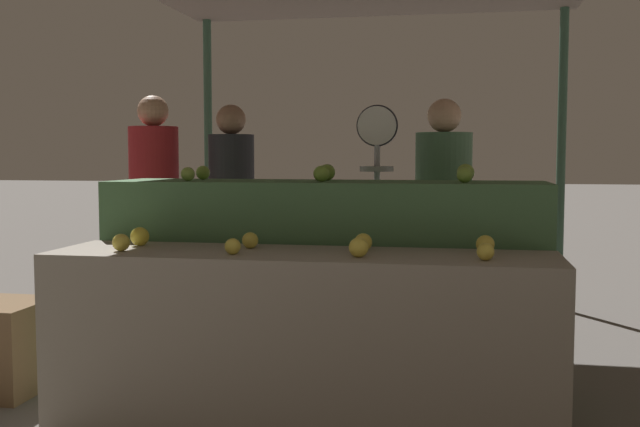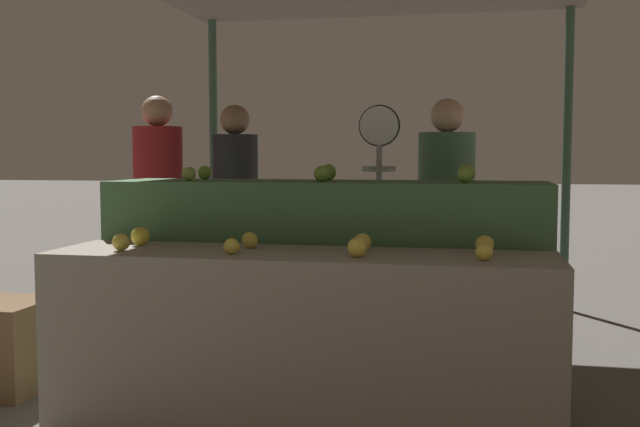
% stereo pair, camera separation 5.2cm
% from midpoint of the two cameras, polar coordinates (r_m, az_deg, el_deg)
% --- Properties ---
extents(display_counter_front, '(2.24, 0.55, 0.81)m').
position_cam_midpoint_polar(display_counter_front, '(3.37, -1.92, -9.85)').
color(display_counter_front, gray).
rests_on(display_counter_front, ground_plane).
extents(display_counter_back, '(2.24, 0.55, 1.11)m').
position_cam_midpoint_polar(display_counter_back, '(3.92, -0.00, -5.63)').
color(display_counter_back, '#4C7A4C').
rests_on(display_counter_back, ground_plane).
extents(apple_front_0, '(0.08, 0.08, 0.08)m').
position_cam_midpoint_polar(apple_front_0, '(3.46, -15.34, -2.14)').
color(apple_front_0, gold).
rests_on(apple_front_0, display_counter_front).
extents(apple_front_1, '(0.07, 0.07, 0.07)m').
position_cam_midpoint_polar(apple_front_1, '(3.25, -7.12, -2.50)').
color(apple_front_1, gold).
rests_on(apple_front_1, display_counter_front).
extents(apple_front_2, '(0.08, 0.08, 0.08)m').
position_cam_midpoint_polar(apple_front_2, '(3.14, 2.49, -2.60)').
color(apple_front_2, yellow).
rests_on(apple_front_2, display_counter_front).
extents(apple_front_3, '(0.07, 0.07, 0.07)m').
position_cam_midpoint_polar(apple_front_3, '(3.11, 12.03, -2.86)').
color(apple_front_3, yellow).
rests_on(apple_front_3, display_counter_front).
extents(apple_front_4, '(0.09, 0.09, 0.09)m').
position_cam_midpoint_polar(apple_front_4, '(3.64, -13.97, -1.71)').
color(apple_front_4, gold).
rests_on(apple_front_4, display_counter_front).
extents(apple_front_5, '(0.08, 0.08, 0.08)m').
position_cam_midpoint_polar(apple_front_5, '(3.45, -5.77, -2.05)').
color(apple_front_5, gold).
rests_on(apple_front_5, display_counter_front).
extents(apple_front_6, '(0.08, 0.08, 0.08)m').
position_cam_midpoint_polar(apple_front_6, '(3.34, 2.87, -2.20)').
color(apple_front_6, yellow).
rests_on(apple_front_6, display_counter_front).
extents(apple_front_7, '(0.08, 0.08, 0.08)m').
position_cam_midpoint_polar(apple_front_7, '(3.33, 12.04, -2.31)').
color(apple_front_7, yellow).
rests_on(apple_front_7, display_counter_front).
extents(apple_back_0, '(0.07, 0.07, 0.07)m').
position_cam_midpoint_polar(apple_back_0, '(3.94, -10.41, 2.98)').
color(apple_back_0, '#8EB247').
rests_on(apple_back_0, display_counter_back).
extents(apple_back_1, '(0.08, 0.08, 0.08)m').
position_cam_midpoint_polar(apple_back_1, '(3.75, -0.27, 3.05)').
color(apple_back_1, '#7AA338').
rests_on(apple_back_1, display_counter_back).
extents(apple_back_2, '(0.08, 0.08, 0.08)m').
position_cam_midpoint_polar(apple_back_2, '(3.67, 10.56, 2.90)').
color(apple_back_2, '#84AD3D').
rests_on(apple_back_2, display_counter_back).
extents(apple_back_3, '(0.08, 0.08, 0.08)m').
position_cam_midpoint_polar(apple_back_3, '(4.14, -9.27, 3.09)').
color(apple_back_3, '#7AA338').
rests_on(apple_back_3, display_counter_back).
extents(apple_back_4, '(0.09, 0.09, 0.09)m').
position_cam_midpoint_polar(apple_back_4, '(3.95, 0.16, 3.16)').
color(apple_back_4, '#7AA338').
rests_on(apple_back_4, display_counter_back).
extents(apple_back_5, '(0.09, 0.09, 0.09)m').
position_cam_midpoint_polar(apple_back_5, '(3.89, 10.65, 3.08)').
color(apple_back_5, '#84AD3D').
rests_on(apple_back_5, display_counter_back).
extents(produce_scale, '(0.25, 0.20, 1.54)m').
position_cam_midpoint_polar(produce_scale, '(4.43, 4.01, 2.63)').
color(produce_scale, '#99999E').
rests_on(produce_scale, ground_plane).
extents(person_vendor_at_scale, '(0.39, 0.39, 1.59)m').
position_cam_midpoint_polar(person_vendor_at_scale, '(4.71, 9.05, 0.43)').
color(person_vendor_at_scale, '#2D2D38').
rests_on(person_vendor_at_scale, ground_plane).
extents(person_customer_left, '(0.42, 0.42, 1.59)m').
position_cam_midpoint_polar(person_customer_left, '(5.33, -7.02, 1.05)').
color(person_customer_left, '#2D2D38').
rests_on(person_customer_left, ground_plane).
extents(person_customer_right, '(0.47, 0.47, 1.66)m').
position_cam_midpoint_polar(person_customer_right, '(5.42, -12.78, 1.38)').
color(person_customer_right, '#2D2D38').
rests_on(person_customer_right, ground_plane).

